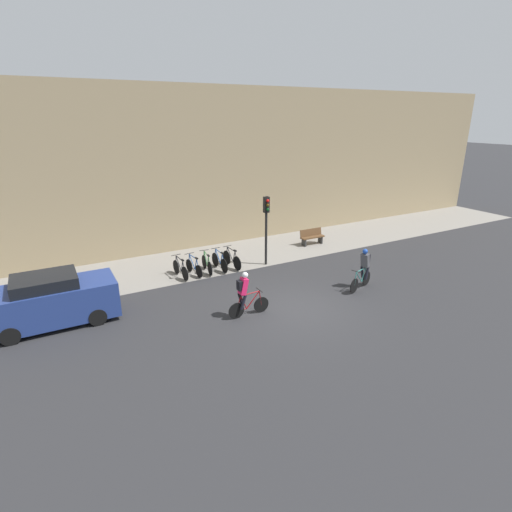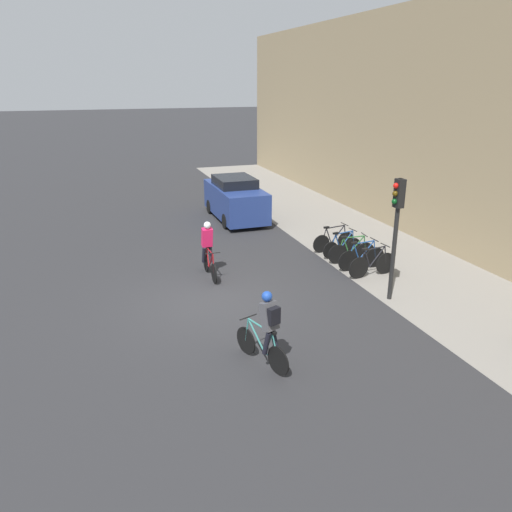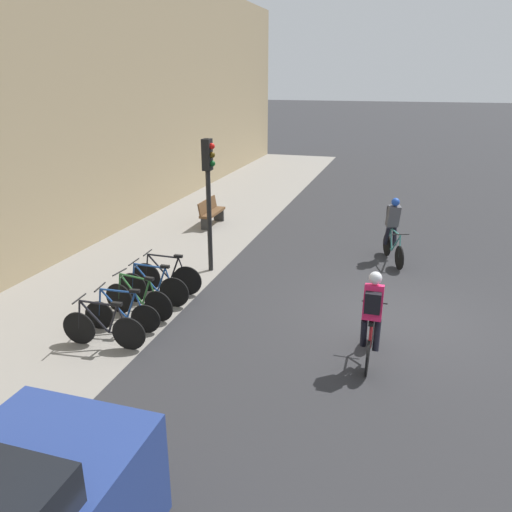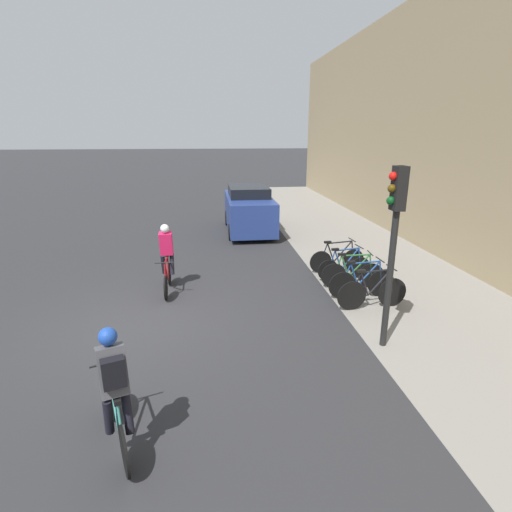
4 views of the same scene
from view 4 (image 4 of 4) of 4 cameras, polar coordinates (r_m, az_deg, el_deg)
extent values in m
plane|color=#2B2B2D|center=(9.02, -16.17, -9.35)|extent=(200.00, 200.00, 0.00)
cube|color=gray|center=(10.31, 24.37, -6.82)|extent=(44.00, 4.50, 0.01)
cylinder|color=black|center=(10.01, -12.77, -4.47)|extent=(0.62, 0.04, 0.62)
cylinder|color=black|center=(10.98, -12.28, -2.48)|extent=(0.62, 0.04, 0.62)
cylinder|color=maroon|center=(10.24, -12.69, -2.28)|extent=(0.57, 0.04, 0.62)
cylinder|color=maroon|center=(10.61, -12.50, -1.67)|extent=(0.27, 0.04, 0.58)
cylinder|color=maroon|center=(10.26, -12.74, -0.58)|extent=(0.77, 0.04, 0.07)
cylinder|color=maroon|center=(10.78, -12.36, -2.89)|extent=(0.42, 0.03, 0.05)
cylinder|color=maroon|center=(10.80, -12.41, -1.27)|extent=(0.22, 0.03, 0.56)
cylinder|color=maroon|center=(9.95, -12.86, -2.83)|extent=(0.12, 0.04, 0.59)
cylinder|color=black|center=(9.88, -12.96, -0.95)|extent=(0.03, 0.46, 0.03)
cube|color=black|center=(10.62, -12.56, 0.18)|extent=(0.20, 0.08, 0.06)
cube|color=#EA1E56|center=(10.43, -12.72, 1.75)|extent=(0.32, 0.32, 0.63)
sphere|color=silver|center=(10.26, -12.91, 3.84)|extent=(0.22, 0.22, 0.22)
cylinder|color=black|center=(10.65, -13.09, -1.18)|extent=(0.27, 0.11, 0.56)
cylinder|color=black|center=(10.63, -11.91, -1.14)|extent=(0.24, 0.11, 0.56)
cube|color=black|center=(10.55, -12.67, 2.22)|extent=(0.14, 0.26, 0.36)
cylinder|color=black|center=(6.36, -19.96, -18.57)|extent=(0.61, 0.25, 0.64)
cylinder|color=black|center=(5.50, -18.32, -24.89)|extent=(0.61, 0.25, 0.64)
cylinder|color=teal|center=(5.89, -19.75, -18.33)|extent=(0.57, 0.24, 0.62)
cylinder|color=teal|center=(5.57, -19.14, -20.74)|extent=(0.27, 0.13, 0.58)
cylinder|color=teal|center=(5.64, -19.88, -16.65)|extent=(0.77, 0.31, 0.07)
cylinder|color=teal|center=(5.67, -18.69, -23.53)|extent=(0.42, 0.18, 0.05)
cylinder|color=teal|center=(5.40, -18.79, -22.03)|extent=(0.22, 0.11, 0.56)
cylinder|color=teal|center=(6.16, -20.19, -16.59)|extent=(0.13, 0.08, 0.59)
cylinder|color=black|center=(5.95, -20.46, -14.16)|extent=(0.18, 0.44, 0.03)
cube|color=black|center=(5.29, -19.30, -18.72)|extent=(0.22, 0.14, 0.06)
cube|color=#4C4C51|center=(5.19, -19.83, -15.14)|extent=(0.41, 0.41, 0.63)
sphere|color=#1E47AD|center=(5.06, -20.42, -10.73)|extent=(0.28, 0.28, 0.22)
cylinder|color=black|center=(5.48, -17.90, -20.33)|extent=(0.30, 0.20, 0.56)
cylinder|color=black|center=(5.47, -20.32, -20.71)|extent=(0.26, 0.18, 0.56)
cube|color=black|center=(5.05, -19.67, -15.45)|extent=(0.22, 0.29, 0.36)
cylinder|color=black|center=(12.16, 13.70, -0.54)|extent=(0.09, 0.66, 0.66)
cylinder|color=black|center=(11.77, 9.22, -0.85)|extent=(0.09, 0.66, 0.66)
cylinder|color=black|center=(11.94, 12.30, 0.64)|extent=(0.09, 0.56, 0.62)
cylinder|color=black|center=(11.80, 10.62, 0.47)|extent=(0.06, 0.26, 0.58)
cylinder|color=black|center=(11.82, 11.89, 1.93)|extent=(0.10, 0.75, 0.07)
cylinder|color=black|center=(11.85, 10.14, -0.82)|extent=(0.07, 0.41, 0.05)
cylinder|color=black|center=(11.72, 9.71, 0.46)|extent=(0.05, 0.21, 0.56)
cylinder|color=black|center=(12.06, 13.63, 0.76)|extent=(0.05, 0.12, 0.58)
cylinder|color=black|center=(11.96, 13.56, 2.27)|extent=(0.46, 0.07, 0.03)
cube|color=black|center=(11.67, 10.20, 1.96)|extent=(0.10, 0.21, 0.06)
cylinder|color=black|center=(11.60, 14.64, -1.60)|extent=(0.11, 0.60, 0.60)
cylinder|color=black|center=(11.18, 10.27, -2.03)|extent=(0.11, 0.60, 0.60)
cylinder|color=#1E478C|center=(11.36, 13.29, -0.40)|extent=(0.11, 0.54, 0.62)
cylinder|color=#1E478C|center=(11.21, 11.65, -0.61)|extent=(0.07, 0.25, 0.58)
cylinder|color=#1E478C|center=(11.24, 12.90, 0.93)|extent=(0.13, 0.72, 0.07)
cylinder|color=#1E478C|center=(11.26, 11.17, -1.98)|extent=(0.08, 0.39, 0.05)
cylinder|color=#1E478C|center=(11.13, 10.76, -0.65)|extent=(0.06, 0.21, 0.56)
cylinder|color=#1E478C|center=(11.50, 14.57, -0.25)|extent=(0.05, 0.12, 0.58)
cylinder|color=black|center=(11.39, 14.53, 1.32)|extent=(0.46, 0.09, 0.03)
cube|color=black|center=(11.07, 11.26, 0.93)|extent=(0.11, 0.21, 0.06)
cylinder|color=black|center=(10.93, 16.13, -2.71)|extent=(0.10, 0.67, 0.67)
cylinder|color=black|center=(10.68, 11.04, -2.79)|extent=(0.10, 0.67, 0.67)
cylinder|color=#2D6B33|center=(10.75, 14.54, -1.32)|extent=(0.10, 0.55, 0.62)
cylinder|color=#2D6B33|center=(10.66, 12.63, -1.42)|extent=(0.07, 0.26, 0.58)
cylinder|color=#2D6B33|center=(10.64, 14.09, 0.12)|extent=(0.12, 0.73, 0.07)
cylinder|color=#2D6B33|center=(10.73, 12.08, -2.82)|extent=(0.07, 0.40, 0.05)
cylinder|color=#2D6B33|center=(10.61, 11.60, -1.39)|extent=(0.05, 0.21, 0.56)
cylinder|color=#2D6B33|center=(10.83, 16.06, -1.26)|extent=(0.05, 0.12, 0.58)
cylinder|color=black|center=(10.72, 16.00, 0.41)|extent=(0.46, 0.08, 0.03)
cube|color=black|center=(10.54, 12.17, 0.24)|extent=(0.10, 0.21, 0.06)
cylinder|color=black|center=(10.43, 17.41, -3.73)|extent=(0.05, 0.69, 0.69)
cylinder|color=black|center=(10.04, 12.21, -4.12)|extent=(0.05, 0.69, 0.69)
cylinder|color=#1E478C|center=(10.20, 15.82, -2.38)|extent=(0.06, 0.56, 0.62)
cylinder|color=#1E478C|center=(10.06, 13.87, -2.59)|extent=(0.05, 0.26, 0.58)
cylinder|color=#1E478C|center=(10.06, 15.37, -0.90)|extent=(0.06, 0.75, 0.07)
cylinder|color=#1E478C|center=(10.12, 13.28, -4.09)|extent=(0.04, 0.41, 0.05)
cylinder|color=#1E478C|center=(9.98, 12.80, -2.61)|extent=(0.04, 0.21, 0.56)
cylinder|color=#1E478C|center=(10.32, 17.36, -2.24)|extent=(0.04, 0.12, 0.58)
cylinder|color=black|center=(10.20, 17.31, -0.50)|extent=(0.46, 0.04, 0.03)
cube|color=black|center=(9.91, 13.40, -0.87)|extent=(0.09, 0.20, 0.06)
cylinder|color=black|center=(9.91, 18.86, -4.95)|extent=(0.09, 0.70, 0.70)
cylinder|color=black|center=(9.45, 13.51, -5.55)|extent=(0.09, 0.70, 0.70)
cylinder|color=black|center=(9.64, 17.25, -3.60)|extent=(0.09, 0.56, 0.62)
cylinder|color=black|center=(9.48, 15.24, -3.89)|extent=(0.06, 0.26, 0.58)
cylinder|color=black|center=(9.50, 16.81, -2.06)|extent=(0.10, 0.75, 0.07)
cylinder|color=black|center=(9.54, 14.62, -5.48)|extent=(0.07, 0.41, 0.05)
cylinder|color=black|center=(9.39, 14.14, -3.95)|extent=(0.05, 0.21, 0.56)
cylinder|color=black|center=(9.79, 18.82, -3.40)|extent=(0.05, 0.12, 0.58)
cylinder|color=black|center=(9.66, 18.80, -1.58)|extent=(0.46, 0.07, 0.03)
cube|color=black|center=(9.32, 14.78, -2.09)|extent=(0.10, 0.21, 0.06)
cylinder|color=black|center=(7.63, 18.77, -0.75)|extent=(0.12, 0.12, 3.40)
cube|color=black|center=(7.35, 19.75, 9.08)|extent=(0.26, 0.20, 0.76)
sphere|color=red|center=(7.27, 19.01, 10.73)|extent=(0.15, 0.15, 0.15)
sphere|color=#4C380A|center=(7.30, 18.85, 9.11)|extent=(0.15, 0.15, 0.15)
sphere|color=#0C4719|center=(7.33, 18.70, 7.49)|extent=(0.15, 0.15, 0.15)
cube|color=navy|center=(16.50, -1.01, 6.31)|extent=(4.30, 1.78, 1.27)
cube|color=black|center=(16.47, -1.07, 9.23)|extent=(2.06, 1.57, 0.40)
cylinder|color=black|center=(15.25, -3.55, 3.42)|extent=(0.62, 0.20, 0.62)
cylinder|color=black|center=(15.42, 2.54, 3.60)|extent=(0.62, 0.20, 0.62)
cylinder|color=black|center=(17.84, -4.08, 5.44)|extent=(0.62, 0.20, 0.62)
cylinder|color=black|center=(18.00, 1.16, 5.58)|extent=(0.62, 0.20, 0.62)
camera|label=1|loc=(20.69, -48.95, 20.21)|focal=28.00mm
camera|label=2|loc=(6.53, -143.09, 3.21)|focal=35.00mm
camera|label=3|loc=(17.97, -12.15, 19.63)|focal=35.00mm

